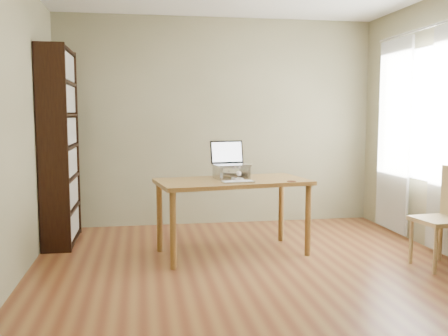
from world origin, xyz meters
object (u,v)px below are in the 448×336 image
laptop (230,159)px  keyboard (238,182)px  bookshelf (60,147)px  chair (447,214)px  desk (233,189)px  cat (230,172)px

laptop → keyboard: (0.01, -0.36, -0.18)m
bookshelf → chair: bookshelf is taller
bookshelf → desk: 1.95m
bookshelf → cat: bookshelf is taller
bookshelf → laptop: bookshelf is taller
laptop → chair: size_ratio=0.42×
laptop → chair: bearing=-35.0°
laptop → chair: (1.85, -0.90, -0.45)m
laptop → keyboard: 0.41m
desk → cat: cat is taller
laptop → desk: bearing=-99.1°
desk → chair: (1.85, -0.75, -0.16)m
desk → chair: 2.00m
desk → laptop: bearing=80.9°
cat → chair: bearing=-40.8°
bookshelf → desk: bookshelf is taller
bookshelf → desk: (1.76, -0.74, -0.39)m
keyboard → cat: cat is taller
desk → keyboard: 0.24m
cat → chair: chair is taller
keyboard → chair: size_ratio=0.35×
keyboard → laptop: bearing=84.5°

